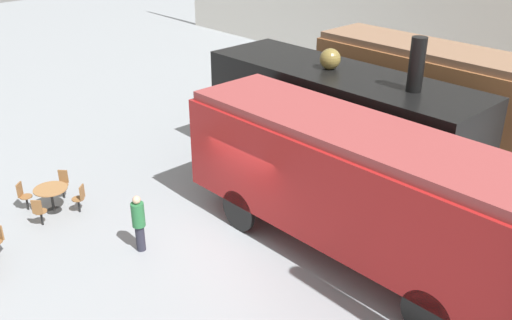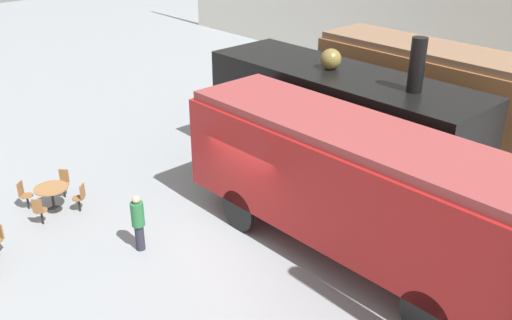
% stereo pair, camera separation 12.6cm
% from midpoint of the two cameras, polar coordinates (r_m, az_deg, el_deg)
% --- Properties ---
extents(ground_plane, '(80.00, 80.00, 0.00)m').
position_cam_midpoint_polar(ground_plane, '(15.98, -1.22, -7.00)').
color(ground_plane, gray).
extents(passenger_coach_wooden, '(9.09, 2.45, 3.81)m').
position_cam_midpoint_polar(passenger_coach_wooden, '(20.63, 17.64, 6.37)').
color(passenger_coach_wooden, brown).
rests_on(passenger_coach_wooden, ground_plane).
extents(steam_locomotive, '(9.07, 2.71, 5.10)m').
position_cam_midpoint_polar(steam_locomotive, '(17.91, 8.05, 4.40)').
color(steam_locomotive, black).
rests_on(steam_locomotive, ground_plane).
extents(streamlined_locomotive, '(11.76, 2.64, 3.57)m').
position_cam_midpoint_polar(streamlined_locomotive, '(13.63, 12.49, -3.38)').
color(streamlined_locomotive, maroon).
rests_on(streamlined_locomotive, ground_plane).
extents(cafe_table_near, '(0.97, 0.97, 0.74)m').
position_cam_midpoint_polar(cafe_table_near, '(17.63, -20.01, -3.08)').
color(cafe_table_near, black).
rests_on(cafe_table_near, ground_plane).
extents(cafe_chair_0, '(0.40, 0.40, 0.87)m').
position_cam_midpoint_polar(cafe_chair_0, '(18.36, -18.93, -2.09)').
color(cafe_chair_0, black).
rests_on(cafe_chair_0, ground_plane).
extents(cafe_chair_1, '(0.40, 0.40, 0.87)m').
position_cam_midpoint_polar(cafe_chair_1, '(18.04, -22.45, -3.19)').
color(cafe_chair_1, black).
rests_on(cafe_chair_1, ground_plane).
extents(cafe_chair_2, '(0.40, 0.40, 0.87)m').
position_cam_midpoint_polar(cafe_chair_2, '(17.01, -21.08, -4.73)').
color(cafe_chair_2, black).
rests_on(cafe_chair_2, ground_plane).
extents(cafe_chair_3, '(0.40, 0.40, 0.87)m').
position_cam_midpoint_polar(cafe_chair_3, '(17.34, -17.38, -3.53)').
color(cafe_chair_3, black).
rests_on(cafe_chair_3, ground_plane).
extents(visitor_person, '(0.34, 0.34, 1.60)m').
position_cam_midpoint_polar(visitor_person, '(15.02, -11.89, -6.02)').
color(visitor_person, '#262633').
rests_on(visitor_person, ground_plane).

